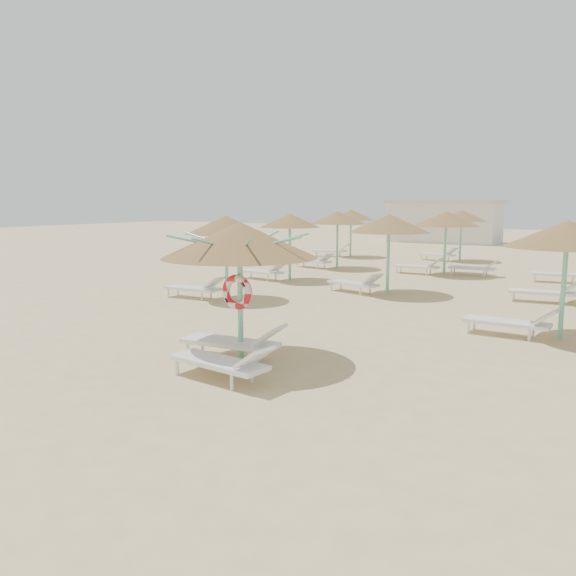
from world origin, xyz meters
The scene contains 6 objects.
ground centered at (0.00, 0.00, 0.00)m, with size 120.00×120.00×0.00m, color #CEB67E.
main_palapa centered at (0.13, 0.04, 2.36)m, with size 3.03×3.03×2.71m.
lounger_main_a centered at (0.05, -0.01, 0.37)m, with size 2.19×0.87×0.78m.
lounger_main_b centered at (0.70, -1.22, 0.35)m, with size 2.10×0.83×0.74m.
palapa_field centered at (1.43, 11.78, 2.31)m, with size 22.13×18.82×2.72m.
service_hut centered at (-6.00, 35.00, 1.64)m, with size 8.40×4.40×3.25m.
Camera 1 is at (6.57, -8.65, 3.09)m, focal length 35.00 mm.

